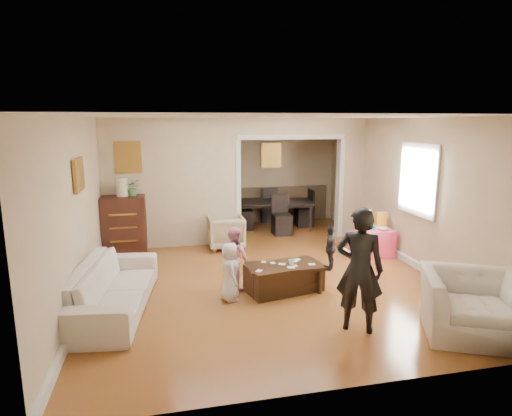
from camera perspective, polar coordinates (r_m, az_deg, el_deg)
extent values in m
plane|color=#A3632A|center=(7.56, 0.33, -8.12)|extent=(7.00, 7.00, 0.00)
cube|color=beige|center=(8.84, -11.02, 3.22)|extent=(2.75, 0.18, 2.60)
cube|color=beige|center=(9.72, 12.34, 3.90)|extent=(0.55, 0.18, 2.60)
cube|color=beige|center=(9.15, 4.66, 10.74)|extent=(2.22, 0.18, 0.35)
cube|color=white|center=(7.90, 20.77, 3.56)|extent=(0.03, 0.95, 1.10)
cube|color=brown|center=(8.70, -16.61, 6.48)|extent=(0.45, 0.03, 0.55)
cube|color=brown|center=(6.49, -22.47, 4.10)|extent=(0.03, 0.55, 0.40)
cube|color=brown|center=(10.76, 2.02, 7.01)|extent=(0.45, 0.03, 0.55)
imported|color=beige|center=(6.23, -18.48, -9.89)|extent=(1.17, 2.35, 0.66)
imported|color=tan|center=(8.73, -4.01, -3.20)|extent=(0.70, 0.72, 0.66)
imported|color=beige|center=(5.87, 26.93, -11.44)|extent=(1.46, 1.39, 0.74)
cube|color=#371710|center=(8.68, -17.07, -2.17)|extent=(0.82, 0.46, 1.13)
cylinder|color=beige|center=(8.54, -17.36, 2.69)|extent=(0.22, 0.22, 0.36)
imported|color=#3D6C30|center=(8.53, -16.01, 2.64)|extent=(0.29, 0.25, 0.33)
cube|color=#342010|center=(6.59, 3.72, -9.22)|extent=(1.20, 0.78, 0.42)
imported|color=silver|center=(6.49, 4.72, -7.21)|extent=(0.11, 0.11, 0.09)
cube|color=#FE4275|center=(8.59, 15.77, -4.35)|extent=(0.57, 0.57, 0.51)
cube|color=yellow|center=(8.63, 16.31, -1.52)|extent=(0.20, 0.09, 0.30)
cylinder|color=teal|center=(8.43, 15.44, -2.55)|extent=(0.08, 0.08, 0.08)
cube|color=red|center=(8.57, 14.79, -2.39)|extent=(0.09, 0.08, 0.05)
imported|color=silver|center=(8.44, 16.55, -2.70)|extent=(0.22, 0.22, 0.05)
imported|color=black|center=(10.37, 2.46, -0.88)|extent=(1.99, 1.36, 0.64)
imported|color=black|center=(5.37, 13.58, -7.96)|extent=(0.68, 0.61, 1.55)
imported|color=silver|center=(6.21, -3.51, -8.43)|extent=(0.29, 0.43, 0.85)
imported|color=pink|center=(6.63, -2.84, -6.57)|extent=(0.56, 0.59, 0.97)
imported|color=black|center=(7.54, 9.86, -5.22)|extent=(0.43, 0.48, 0.78)
cube|color=white|center=(6.54, 3.48, -7.43)|extent=(0.13, 0.12, 0.00)
cube|color=white|center=(6.76, 5.55, -6.83)|extent=(0.13, 0.13, 0.00)
cube|color=white|center=(6.41, 4.67, -7.84)|extent=(0.12, 0.10, 0.00)
cube|color=white|center=(6.63, 1.03, -7.16)|extent=(0.09, 0.10, 0.00)
cube|color=white|center=(6.58, 2.24, -7.30)|extent=(0.09, 0.10, 0.00)
cube|color=white|center=(6.68, 5.27, -7.04)|extent=(0.09, 0.10, 0.00)
cube|color=white|center=(6.25, 0.40, -8.33)|extent=(0.13, 0.13, 0.00)
cube|color=white|center=(6.48, 5.23, -7.64)|extent=(0.07, 0.08, 0.00)
cube|color=white|center=(6.57, 7.43, -7.41)|extent=(0.10, 0.08, 0.00)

